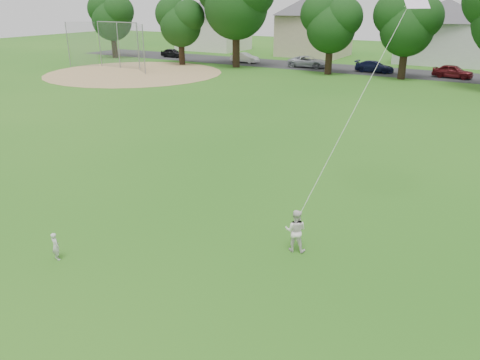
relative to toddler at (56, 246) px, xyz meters
The scene contains 10 objects.
ground 2.84m from the toddler, 24.61° to the left, with size 160.00×160.00×0.00m, color #205D15.
street 43.25m from the toddler, 86.62° to the left, with size 90.00×7.00×0.01m, color #2D2D30.
dirt_infield 37.43m from the toddler, 128.80° to the left, with size 18.00×18.00×0.02m, color #9E7F51.
toddler is the anchor object (origin of this frame).
older_boy 7.08m from the toddler, 34.49° to the left, with size 0.65×0.51×1.34m, color white.
kite 9.93m from the toddler, 43.86° to the left, with size 1.44×3.01×8.08m.
baseball_backstop 41.27m from the toddler, 131.75° to the left, with size 11.02×2.22×4.82m.
tree_row 38.07m from the toddler, 83.37° to the left, with size 82.93×8.84×11.33m.
parked_cars 42.48m from the toddler, 96.92° to the left, with size 46.14×2.53×1.28m.
house_row 53.45m from the toddler, 86.38° to the left, with size 76.54×14.13×10.07m.
Camera 1 is at (8.15, -8.81, 7.17)m, focal length 35.00 mm.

